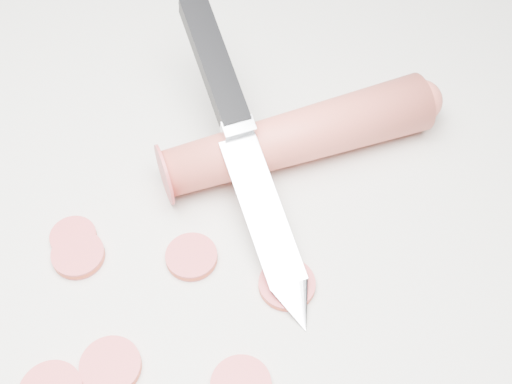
# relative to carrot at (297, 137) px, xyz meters

# --- Properties ---
(ground) EXTENTS (2.40, 2.40, 0.00)m
(ground) POSITION_rel_carrot_xyz_m (-0.06, -0.08, -0.02)
(ground) COLOR beige
(ground) RESTS_ON ground
(carrot) EXTENTS (0.19, 0.13, 0.04)m
(carrot) POSITION_rel_carrot_xyz_m (0.00, 0.00, 0.00)
(carrot) COLOR #CF4B3C
(carrot) RESTS_ON ground
(carrot_slice_0) EXTENTS (0.03, 0.03, 0.01)m
(carrot_slice_0) POSITION_rel_carrot_xyz_m (-0.13, -0.10, -0.02)
(carrot_slice_0) COLOR #C43B3F
(carrot_slice_0) RESTS_ON ground
(carrot_slice_2) EXTENTS (0.03, 0.03, 0.01)m
(carrot_slice_2) POSITION_rel_carrot_xyz_m (-0.05, -0.10, -0.02)
(carrot_slice_2) COLOR #C43B3F
(carrot_slice_2) RESTS_ON ground
(carrot_slice_4) EXTENTS (0.04, 0.04, 0.01)m
(carrot_slice_4) POSITION_rel_carrot_xyz_m (0.01, -0.11, -0.02)
(carrot_slice_4) COLOR #C43B3F
(carrot_slice_4) RESTS_ON ground
(carrot_slice_5) EXTENTS (0.03, 0.03, 0.01)m
(carrot_slice_5) POSITION_rel_carrot_xyz_m (-0.13, -0.11, -0.02)
(carrot_slice_5) COLOR #C43B3F
(carrot_slice_5) RESTS_ON ground
(carrot_slice_6) EXTENTS (0.04, 0.04, 0.01)m
(carrot_slice_6) POSITION_rel_carrot_xyz_m (-0.08, -0.18, -0.02)
(carrot_slice_6) COLOR #C43B3F
(carrot_slice_6) RESTS_ON ground
(kitchen_knife) EXTENTS (0.15, 0.22, 0.09)m
(kitchen_knife) POSITION_rel_carrot_xyz_m (-0.03, -0.03, 0.02)
(kitchen_knife) COLOR silver
(kitchen_knife) RESTS_ON ground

